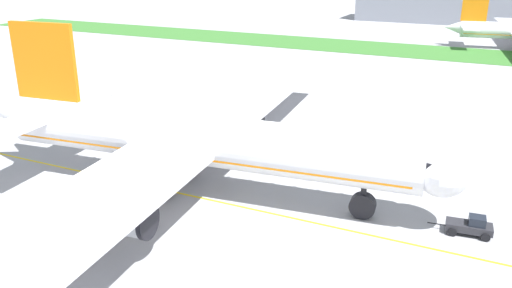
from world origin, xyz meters
TOP-DOWN VIEW (x-y plane):
  - ground_plane at (0.00, 0.00)m, footprint 600.00×600.00m
  - apron_taxi_line at (0.00, 3.88)m, footprint 280.00×0.36m
  - grass_median_strip at (0.00, 115.30)m, footprint 320.00×24.00m
  - airliner_foreground at (-5.74, 5.27)m, footprint 60.68×97.06m
  - pushback_tug at (25.11, 8.46)m, footprint 6.39×2.68m
  - ground_crew_wingwalker_port at (-14.39, 1.07)m, footprint 0.50×0.42m

SIDE VIEW (x-z plane):
  - ground_plane at x=0.00m, z-range 0.00..0.00m
  - apron_taxi_line at x=0.00m, z-range 0.00..0.01m
  - grass_median_strip at x=0.00m, z-range 0.00..0.10m
  - pushback_tug at x=25.11m, z-range -0.09..2.02m
  - ground_crew_wingwalker_port at x=-14.39m, z-range 0.17..1.79m
  - airliner_foreground at x=-5.74m, z-range -3.10..16.22m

